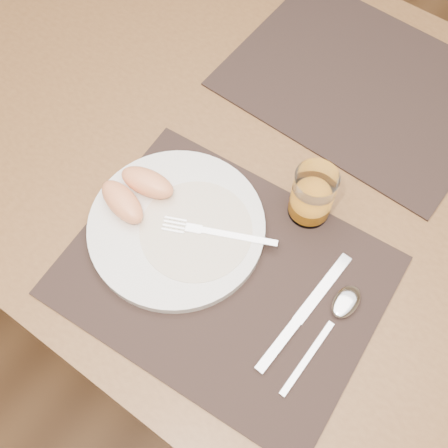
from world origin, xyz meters
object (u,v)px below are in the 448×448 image
table (289,194)px  knife (297,321)px  placemat_far (362,83)px  juice_glass (312,196)px  spoon (341,310)px  placemat_near (224,275)px  plate (177,227)px  fork (209,231)px

table → knife: bearing=-56.3°
placemat_far → juice_glass: (0.06, -0.27, 0.05)m
placemat_far → spoon: size_ratio=2.35×
table → spoon: spoon is taller
table → spoon: size_ratio=7.32×
placemat_near → spoon: bearing=17.6°
placemat_near → placemat_far: bearing=92.3°
plate → juice_glass: juice_glass is taller
fork → juice_glass: size_ratio=1.68×
fork → juice_glass: bearing=52.6°
fork → placemat_near: bearing=-35.0°
placemat_far → juice_glass: bearing=-77.6°
table → fork: bearing=-101.1°
spoon → knife: bearing=-129.8°
knife → juice_glass: bearing=117.1°
table → placemat_near: size_ratio=3.11×
knife → juice_glass: juice_glass is taller
juice_glass → placemat_far: bearing=102.4°
table → juice_glass: 0.16m
fork → table: bearing=78.9°
table → plate: bearing=-112.6°
table → placemat_near: (0.02, -0.22, 0.09)m
plate → knife: 0.23m
table → knife: knife is taller
table → placemat_far: (0.00, 0.22, 0.09)m
table → fork: 0.21m
placemat_far → knife: size_ratio=2.04×
table → juice_glass: juice_glass is taller
placemat_far → plate: plate is taller
juice_glass → spoon: bearing=-42.2°
placemat_far → knife: knife is taller
placemat_far → fork: fork is taller
plate → knife: (0.23, -0.01, -0.01)m
knife → spoon: spoon is taller
table → knife: (0.14, -0.22, 0.09)m
table → plate: 0.24m
table → spoon: bearing=-42.0°
placemat_near → plate: bearing=169.8°
placemat_near → fork: 0.07m
knife → fork: bearing=169.2°
placemat_near → knife: bearing=1.6°
placemat_near → plate: (-0.10, 0.02, 0.01)m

